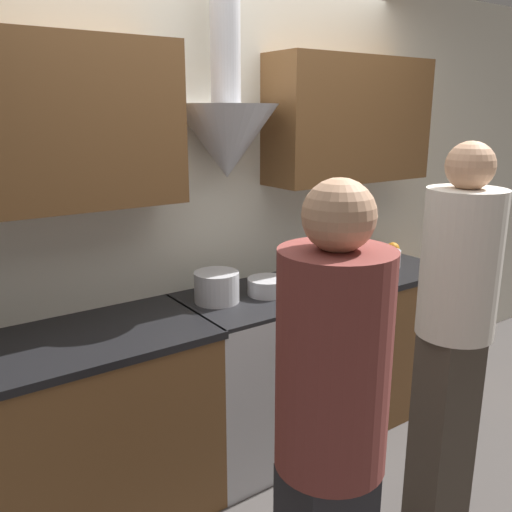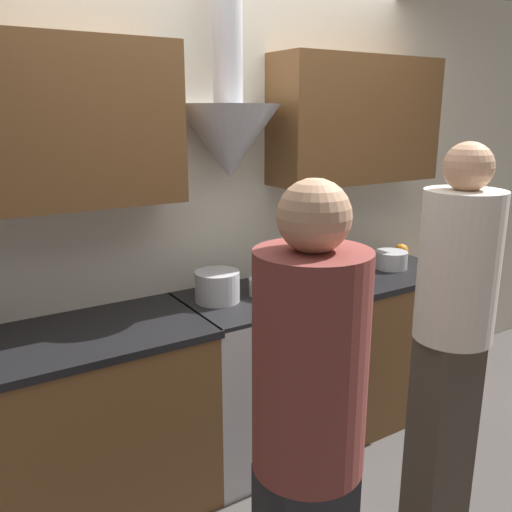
{
  "view_description": "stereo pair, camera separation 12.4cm",
  "coord_description": "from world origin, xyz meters",
  "px_view_note": "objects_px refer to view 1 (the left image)",
  "views": [
    {
      "loc": [
        -1.46,
        -1.83,
        1.85
      ],
      "look_at": [
        0.0,
        0.26,
        1.17
      ],
      "focal_mm": 38.0,
      "sensor_mm": 36.0,
      "label": 1
    },
    {
      "loc": [
        -1.36,
        -1.9,
        1.85
      ],
      "look_at": [
        0.0,
        0.26,
        1.17
      ],
      "focal_mm": 38.0,
      "sensor_mm": 36.0,
      "label": 2
    }
  ],
  "objects_px": {
    "saucepan": "(384,258)",
    "person_foreground_right": "(454,328)",
    "stock_pot": "(217,287)",
    "stove_range": "(245,379)",
    "mixing_bowl": "(267,286)",
    "orange_fruit": "(393,249)",
    "person_foreground_left": "(329,452)"
  },
  "relations": [
    {
      "from": "saucepan",
      "to": "person_foreground_right",
      "type": "relative_size",
      "value": 0.11
    },
    {
      "from": "stock_pot",
      "to": "saucepan",
      "type": "xyz_separation_m",
      "value": [
        1.18,
        -0.04,
        -0.03
      ]
    },
    {
      "from": "person_foreground_right",
      "to": "stove_range",
      "type": "bearing_deg",
      "value": 114.5
    },
    {
      "from": "mixing_bowl",
      "to": "orange_fruit",
      "type": "bearing_deg",
      "value": 7.79
    },
    {
      "from": "stock_pot",
      "to": "orange_fruit",
      "type": "distance_m",
      "value": 1.43
    },
    {
      "from": "person_foreground_left",
      "to": "person_foreground_right",
      "type": "height_order",
      "value": "person_foreground_right"
    },
    {
      "from": "saucepan",
      "to": "orange_fruit",
      "type": "bearing_deg",
      "value": 30.58
    },
    {
      "from": "orange_fruit",
      "to": "stove_range",
      "type": "bearing_deg",
      "value": -173.44
    },
    {
      "from": "stove_range",
      "to": "person_foreground_left",
      "type": "xyz_separation_m",
      "value": [
        -0.56,
        -1.25,
        0.49
      ]
    },
    {
      "from": "mixing_bowl",
      "to": "saucepan",
      "type": "relative_size",
      "value": 1.06
    },
    {
      "from": "stock_pot",
      "to": "mixing_bowl",
      "type": "bearing_deg",
      "value": -11.33
    },
    {
      "from": "stock_pot",
      "to": "person_foreground_left",
      "type": "xyz_separation_m",
      "value": [
        -0.42,
        -1.29,
        -0.05
      ]
    },
    {
      "from": "stock_pot",
      "to": "person_foreground_right",
      "type": "height_order",
      "value": "person_foreground_right"
    },
    {
      "from": "mixing_bowl",
      "to": "orange_fruit",
      "type": "relative_size",
      "value": 2.35
    },
    {
      "from": "stove_range",
      "to": "orange_fruit",
      "type": "bearing_deg",
      "value": 6.56
    },
    {
      "from": "orange_fruit",
      "to": "saucepan",
      "type": "distance_m",
      "value": 0.28
    },
    {
      "from": "stock_pot",
      "to": "stove_range",
      "type": "bearing_deg",
      "value": -18.43
    },
    {
      "from": "stock_pot",
      "to": "mixing_bowl",
      "type": "relative_size",
      "value": 1.08
    },
    {
      "from": "orange_fruit",
      "to": "saucepan",
      "type": "bearing_deg",
      "value": -149.42
    },
    {
      "from": "stock_pot",
      "to": "orange_fruit",
      "type": "height_order",
      "value": "stock_pot"
    },
    {
      "from": "stock_pot",
      "to": "mixing_bowl",
      "type": "height_order",
      "value": "stock_pot"
    },
    {
      "from": "saucepan",
      "to": "mixing_bowl",
      "type": "bearing_deg",
      "value": -179.13
    },
    {
      "from": "saucepan",
      "to": "stove_range",
      "type": "bearing_deg",
      "value": -179.76
    },
    {
      "from": "stove_range",
      "to": "stock_pot",
      "type": "distance_m",
      "value": 0.55
    },
    {
      "from": "stove_range",
      "to": "person_foreground_right",
      "type": "xyz_separation_m",
      "value": [
        0.43,
        -0.94,
        0.51
      ]
    },
    {
      "from": "stove_range",
      "to": "person_foreground_left",
      "type": "distance_m",
      "value": 1.45
    },
    {
      "from": "person_foreground_left",
      "to": "stove_range",
      "type": "bearing_deg",
      "value": 65.98
    },
    {
      "from": "stock_pot",
      "to": "person_foreground_left",
      "type": "bearing_deg",
      "value": -107.89
    },
    {
      "from": "orange_fruit",
      "to": "person_foreground_left",
      "type": "distance_m",
      "value": 2.31
    },
    {
      "from": "stove_range",
      "to": "person_foreground_right",
      "type": "bearing_deg",
      "value": -65.5
    },
    {
      "from": "stock_pot",
      "to": "person_foreground_left",
      "type": "height_order",
      "value": "person_foreground_left"
    },
    {
      "from": "stove_range",
      "to": "mixing_bowl",
      "type": "bearing_deg",
      "value": -3.86
    }
  ]
}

